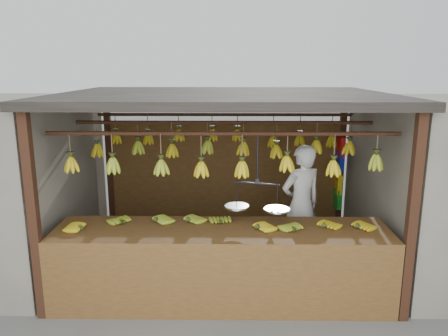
{
  "coord_description": "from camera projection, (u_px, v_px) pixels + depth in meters",
  "views": [
    {
      "loc": [
        0.08,
        -5.87,
        2.73
      ],
      "look_at": [
        0.0,
        0.3,
        1.3
      ],
      "focal_mm": 35.0,
      "sensor_mm": 36.0,
      "label": 1
    }
  ],
  "objects": [
    {
      "name": "counter",
      "position": [
        221.0,
        248.0,
        4.97
      ],
      "size": [
        3.89,
        0.89,
        0.96
      ],
      "color": "brown",
      "rests_on": "ground"
    },
    {
      "name": "bag_bundles",
      "position": [
        339.0,
        173.0,
        7.4
      ],
      "size": [
        0.08,
        0.26,
        1.24
      ],
      "color": "red",
      "rests_on": "ground"
    },
    {
      "name": "hanging_bananas",
      "position": [
        224.0,
        150.0,
        5.96
      ],
      "size": [
        3.65,
        2.25,
        0.39
      ],
      "color": "gold",
      "rests_on": "ground"
    },
    {
      "name": "vendor",
      "position": [
        301.0,
        205.0,
        6.1
      ],
      "size": [
        0.73,
        0.63,
        1.7
      ],
      "primitive_type": "imported",
      "rotation": [
        0.0,
        0.0,
        3.58
      ],
      "color": "white",
      "rests_on": "ground"
    },
    {
      "name": "balance_scale",
      "position": [
        257.0,
        204.0,
        5.09
      ],
      "size": [
        0.74,
        0.39,
        0.89
      ],
      "color": "black",
      "rests_on": "ground"
    },
    {
      "name": "stall",
      "position": [
        224.0,
        122.0,
        6.21
      ],
      "size": [
        4.3,
        3.3,
        2.4
      ],
      "color": "black",
      "rests_on": "ground"
    },
    {
      "name": "ground",
      "position": [
        224.0,
        260.0,
        6.33
      ],
      "size": [
        80.0,
        80.0,
        0.0
      ],
      "primitive_type": "plane",
      "color": "#5B5B57"
    }
  ]
}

